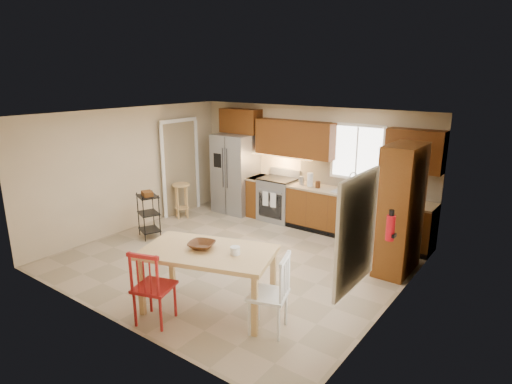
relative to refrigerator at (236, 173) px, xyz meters
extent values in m
plane|color=tan|center=(1.70, -2.12, -0.91)|extent=(5.50, 5.50, 0.00)
cube|color=silver|center=(1.70, -2.12, 1.59)|extent=(5.50, 5.00, 0.02)
cube|color=#CCB793|center=(1.70, 0.38, 0.34)|extent=(5.50, 0.02, 2.50)
cube|color=#CCB793|center=(1.70, -4.62, 0.34)|extent=(5.50, 0.02, 2.50)
cube|color=#CCB793|center=(-1.05, -2.12, 0.34)|extent=(0.02, 5.00, 2.50)
cube|color=#CCB793|center=(4.45, -2.12, 0.34)|extent=(0.02, 5.00, 2.50)
cube|color=gray|center=(0.00, 0.00, 0.00)|extent=(0.92, 0.75, 1.82)
cube|color=gray|center=(1.15, 0.06, -0.45)|extent=(0.76, 0.63, 0.92)
cube|color=brown|center=(0.60, 0.08, -0.46)|extent=(0.30, 0.60, 0.90)
cube|color=brown|center=(2.99, 0.08, -0.46)|extent=(2.92, 0.60, 0.90)
cube|color=black|center=(3.55, -0.22, -0.46)|extent=(0.60, 0.02, 0.78)
cube|color=beige|center=(2.99, 0.36, 0.27)|extent=(2.92, 0.03, 0.55)
cube|color=#552F0E|center=(0.00, 0.20, 1.19)|extent=(1.00, 0.35, 0.55)
cube|color=#552F0E|center=(1.45, 0.20, 0.92)|extent=(1.80, 0.35, 0.75)
cube|color=#552F0E|center=(3.95, 0.20, 0.92)|extent=(1.00, 0.35, 0.75)
cube|color=white|center=(2.80, 0.35, 0.74)|extent=(1.12, 0.04, 1.12)
cube|color=gray|center=(2.80, 0.08, -0.05)|extent=(0.62, 0.46, 0.16)
cube|color=#FFBF66|center=(1.15, 0.17, 0.52)|extent=(1.60, 0.30, 0.01)
imported|color=#B90C17|center=(3.18, -0.02, 0.09)|extent=(0.09, 0.09, 0.19)
cylinder|color=silver|center=(1.95, 0.03, 0.13)|extent=(0.12, 0.12, 0.28)
cylinder|color=gray|center=(1.75, 0.03, 0.08)|extent=(0.11, 0.11, 0.18)
cylinder|color=#502815|center=(2.15, 0.00, 0.06)|extent=(0.10, 0.10, 0.14)
cube|color=brown|center=(4.13, -0.93, 0.14)|extent=(0.50, 0.95, 2.10)
cylinder|color=#B90C17|center=(4.33, -1.98, 0.19)|extent=(0.12, 0.12, 0.36)
cube|color=white|center=(4.38, -3.27, 0.54)|extent=(0.04, 1.02, 1.32)
cube|color=#8C7A59|center=(-0.97, -0.82, 0.14)|extent=(0.04, 0.95, 2.10)
imported|color=#502815|center=(2.35, -3.63, -0.05)|extent=(0.45, 0.45, 0.09)
cylinder|color=silver|center=(2.84, -3.52, -0.01)|extent=(0.18, 0.18, 0.17)
camera|label=1|loc=(6.11, -7.52, 2.23)|focal=30.00mm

